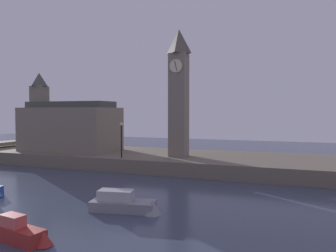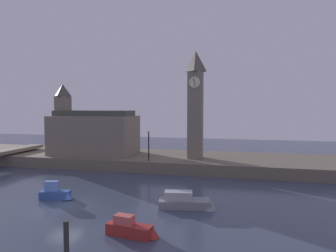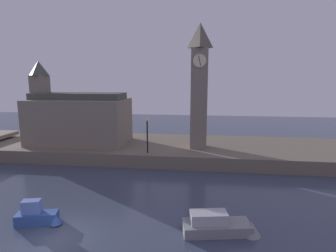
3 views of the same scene
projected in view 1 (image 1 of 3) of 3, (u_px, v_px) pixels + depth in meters
The scene contains 6 objects.
far_embankment at pixel (121, 157), 41.72m from camera, with size 70.00×12.00×1.50m, color #6B6051.
clock_tower at pixel (179, 91), 37.15m from camera, with size 2.13×2.19×14.55m.
parliament_hall at pixel (69, 126), 43.26m from camera, with size 12.25×6.81×10.51m.
streetlamp at pixel (121, 136), 36.14m from camera, with size 0.36×0.36×3.93m.
boat_cruiser_grey at pixel (129, 204), 21.53m from camera, with size 5.24×2.33×1.52m.
boat_dinghy_red at pixel (22, 233), 16.42m from camera, with size 3.72×1.54×1.36m.
Camera 1 is at (20.11, -16.82, 6.62)m, focal length 34.69 mm.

